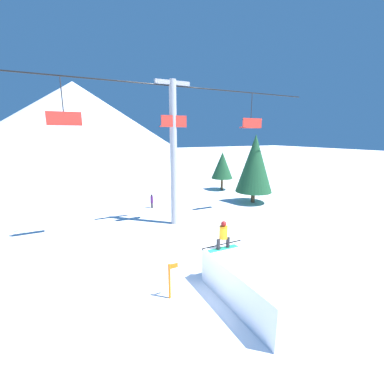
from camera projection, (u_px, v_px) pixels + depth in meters
name	position (u px, v px, depth m)	size (l,w,h in m)	color
ground_plane	(210.00, 298.00, 10.19)	(220.00, 220.00, 0.00)	white
mountain_ridge	(76.00, 119.00, 80.44)	(69.08, 69.08, 22.19)	silver
snow_ramp	(253.00, 284.00, 9.78)	(2.04, 4.47, 1.52)	white
snowboarder	(223.00, 235.00, 10.92)	(1.40, 0.35, 1.26)	#1E9E6B
chairlift	(173.00, 144.00, 17.45)	(23.13, 0.48, 9.83)	#9E9EA3
pine_tree_near	(255.00, 164.00, 23.68)	(3.40, 3.40, 6.38)	#4C3823
pine_tree_far	(222.00, 165.00, 29.50)	(2.47, 2.47, 4.43)	#4C3823
trail_marker	(170.00, 280.00, 10.00)	(0.41, 0.10, 1.47)	orange
distant_skier	(152.00, 201.00, 22.54)	(0.24, 0.24, 1.23)	black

